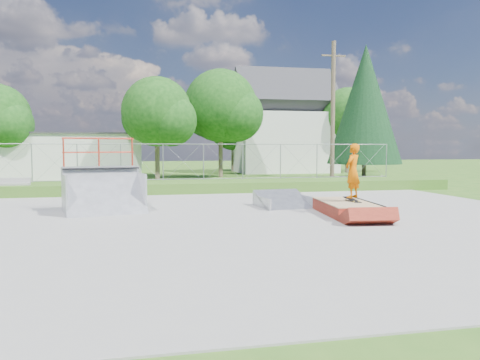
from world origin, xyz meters
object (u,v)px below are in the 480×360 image
at_px(quarter_pipe, 104,175).
at_px(flat_bank_ramp, 284,200).
at_px(grind_box, 346,208).
at_px(skater, 353,173).

xyz_separation_m(quarter_pipe, flat_bank_ramp, (6.08, 0.07, -0.96)).
bearing_deg(quarter_pipe, flat_bank_ramp, -12.01).
distance_m(grind_box, skater, 1.12).
height_order(quarter_pipe, skater, quarter_pipe).
distance_m(quarter_pipe, flat_bank_ramp, 6.15).
distance_m(grind_box, flat_bank_ramp, 2.54).
bearing_deg(quarter_pipe, grind_box, -28.34).
relative_size(flat_bank_ramp, skater, 1.08).
xyz_separation_m(flat_bank_ramp, skater, (1.56, -2.17, 1.05)).
bearing_deg(grind_box, flat_bank_ramp, 128.41).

